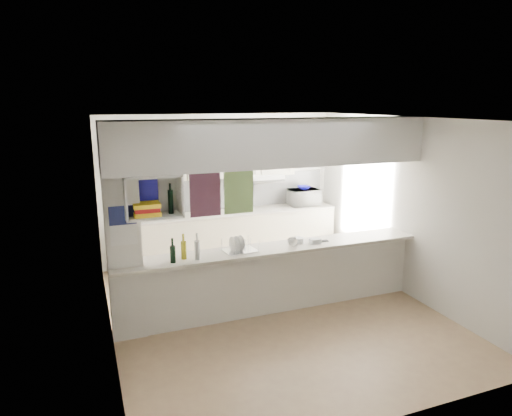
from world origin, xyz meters
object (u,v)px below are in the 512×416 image
dish_rack (240,245)px  microwave (304,197)px  bowl (304,188)px  wine_bottles (185,251)px

dish_rack → microwave: bearing=39.8°
bowl → wine_bottles: bowl is taller
dish_rack → wine_bottles: 0.73m
microwave → bowl: size_ratio=2.30×
microwave → wine_bottles: (-2.72, -2.19, -0.03)m
bowl → dish_rack: 2.92m
microwave → dish_rack: (-1.99, -2.10, -0.07)m
microwave → dish_rack: bearing=48.9°
dish_rack → wine_bottles: (-0.73, -0.09, 0.04)m
microwave → dish_rack: microwave is taller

